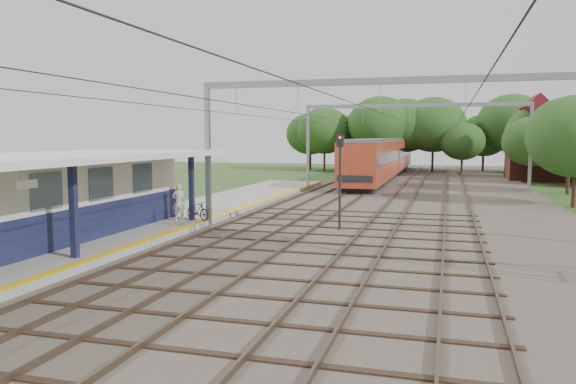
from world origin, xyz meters
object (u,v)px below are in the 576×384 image
(train, at_px, (384,156))
(signal_post, at_px, (340,170))
(bicycle, at_px, (197,211))
(person, at_px, (179,202))

(train, height_order, signal_post, signal_post)
(bicycle, bearing_deg, signal_post, -60.37)
(bicycle, relative_size, signal_post, 0.35)
(person, distance_m, train, 37.05)
(person, relative_size, signal_post, 0.40)
(person, bearing_deg, train, -109.86)
(person, height_order, train, train)
(person, distance_m, signal_post, 7.97)
(bicycle, bearing_deg, train, 16.30)
(person, bearing_deg, bicycle, -161.76)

